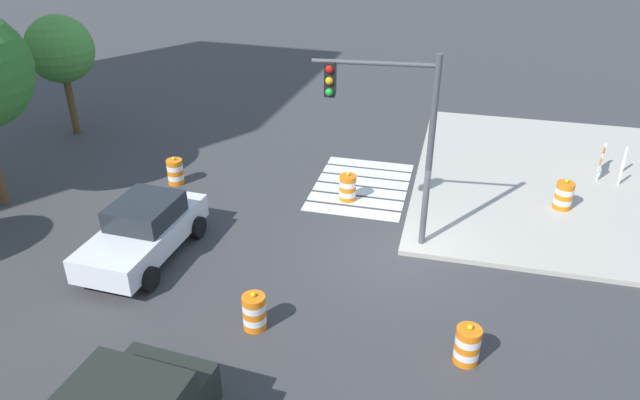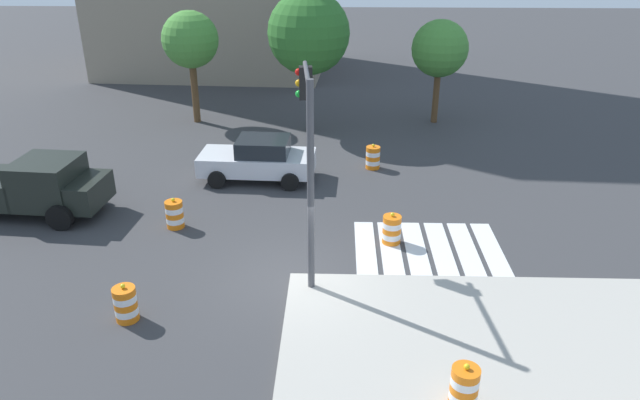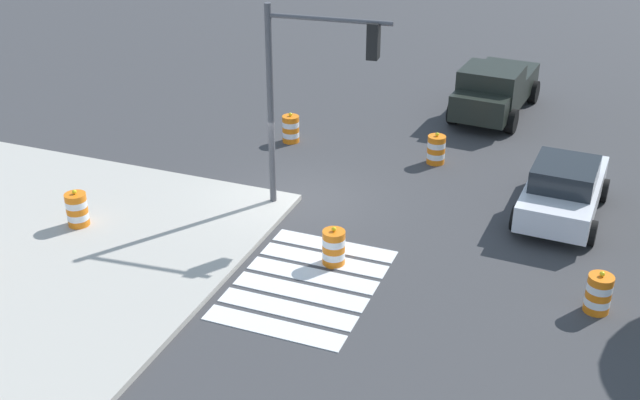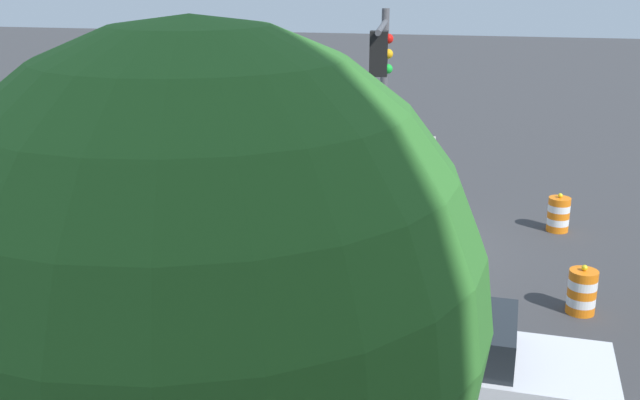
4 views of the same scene
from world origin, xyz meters
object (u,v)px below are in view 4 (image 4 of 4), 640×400
sports_car (462,365)px  traffic_light_pole (382,90)px  traffic_barrel_median_far (160,396)px  street_tree_streetside_mid (204,306)px  traffic_barrel_near_corner (262,249)px  traffic_barrel_crosswalk_end (558,214)px  traffic_barrel_median_near (582,292)px  traffic_barrel_on_sidewalk (299,165)px  construction_barricade (229,145)px

sports_car → traffic_light_pole: traffic_light_pole is taller
sports_car → traffic_barrel_median_far: sports_car is taller
traffic_barrel_median_far → street_tree_streetside_mid: size_ratio=0.16×
traffic_barrel_near_corner → traffic_barrel_median_far: 6.13m
traffic_barrel_crosswalk_end → traffic_barrel_median_far: bearing=57.4°
traffic_barrel_median_near → traffic_barrel_on_sidewalk: 10.87m
traffic_barrel_near_corner → traffic_light_pole: (-2.43, -1.54, 3.46)m
traffic_barrel_median_near → street_tree_streetside_mid: bearing=69.3°
traffic_barrel_on_sidewalk → street_tree_streetside_mid: (-3.86, 17.79, 3.87)m
traffic_barrel_crosswalk_end → traffic_barrel_near_corner: bearing=31.0°
traffic_barrel_median_far → traffic_light_pole: size_ratio=0.19×
traffic_barrel_median_far → street_tree_streetside_mid: 6.85m
traffic_barrel_on_sidewalk → traffic_barrel_near_corner: bearing=97.1°
traffic_light_pole → street_tree_streetside_mid: bearing=92.6°
traffic_barrel_median_near → street_tree_streetside_mid: street_tree_streetside_mid is taller
sports_car → traffic_barrel_near_corner: bearing=-46.5°
traffic_barrel_on_sidewalk → traffic_light_pole: traffic_light_pole is taller
sports_car → construction_barricade: 15.84m
sports_car → traffic_barrel_crosswalk_end: 9.20m
construction_barricade → traffic_barrel_median_near: bearing=138.5°
traffic_barrel_crosswalk_end → street_tree_streetside_mid: size_ratio=0.16×
traffic_barrel_near_corner → traffic_barrel_median_near: same height
traffic_barrel_near_corner → traffic_barrel_crosswalk_end: (-6.76, -4.06, 0.00)m
traffic_light_pole → traffic_barrel_crosswalk_end: bearing=-149.8°
traffic_barrel_crosswalk_end → traffic_light_pole: bearing=30.2°
street_tree_streetside_mid → sports_car: bearing=-104.9°
street_tree_streetside_mid → traffic_barrel_on_sidewalk: bearing=-77.8°
traffic_barrel_median_near → traffic_barrel_median_far: size_ratio=1.00×
traffic_barrel_on_sidewalk → traffic_barrel_crosswalk_end: bearing=159.9°
traffic_light_pole → street_tree_streetside_mid: street_tree_streetside_mid is taller
traffic_barrel_on_sidewalk → street_tree_streetside_mid: bearing=102.2°
sports_car → traffic_barrel_median_far: (4.37, 1.25, -0.36)m
sports_car → traffic_barrel_median_near: size_ratio=4.30×
traffic_barrel_median_near → construction_barricade: bearing=-41.5°
traffic_barrel_on_sidewalk → construction_barricade: bearing=-30.2°
sports_car → street_tree_streetside_mid: bearing=75.1°
traffic_light_pole → street_tree_streetside_mid: size_ratio=0.87×
traffic_barrel_median_far → construction_barricade: bearing=-74.6°
traffic_barrel_near_corner → traffic_barrel_on_sidewalk: size_ratio=1.00×
traffic_barrel_median_near → construction_barricade: (10.61, -9.40, 0.27)m
traffic_barrel_median_far → construction_barricade: size_ratio=0.73×
traffic_barrel_crosswalk_end → street_tree_streetside_mid: 15.99m
traffic_barrel_crosswalk_end → traffic_barrel_on_sidewalk: bearing=-20.1°
sports_car → street_tree_streetside_mid: (1.62, 6.08, 3.66)m
traffic_barrel_near_corner → construction_barricade: 9.36m
sports_car → construction_barricade: size_ratio=3.16×
traffic_barrel_median_near → construction_barricade: construction_barricade is taller
traffic_barrel_on_sidewalk → traffic_barrel_median_near: bearing=135.0°
traffic_barrel_crosswalk_end → traffic_barrel_median_far: same height
traffic_barrel_crosswalk_end → traffic_light_pole: size_ratio=0.19×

